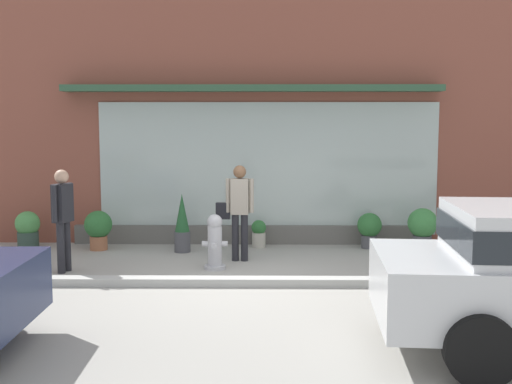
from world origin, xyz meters
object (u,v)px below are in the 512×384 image
pedestrian_with_handbag (238,206)px  potted_plant_window_right (259,233)px  pedestrian_passerby (63,212)px  potted_plant_near_hydrant (28,229)px  potted_plant_doorstep (369,228)px  potted_plant_window_left (182,224)px  fire_hydrant (215,242)px  potted_plant_window_center (423,227)px  potted_plant_corner_tall (98,227)px

pedestrian_with_handbag → potted_plant_window_right: (0.34, 1.16, -0.67)m
pedestrian_passerby → potted_plant_near_hydrant: size_ratio=2.32×
potted_plant_doorstep → potted_plant_window_left: (-3.46, -0.40, 0.13)m
potted_plant_doorstep → potted_plant_window_right: (-2.07, 0.04, -0.11)m
potted_plant_doorstep → fire_hydrant: bearing=-148.0°
pedestrian_with_handbag → potted_plant_doorstep: pedestrian_with_handbag is taller
potted_plant_window_center → potted_plant_corner_tall: size_ratio=1.08×
potted_plant_window_left → fire_hydrant: bearing=-62.5°
potted_plant_doorstep → potted_plant_window_center: bearing=-15.3°
pedestrian_with_handbag → potted_plant_corner_tall: bearing=-15.3°
fire_hydrant → potted_plant_window_center: (3.69, 1.47, 0.01)m
pedestrian_with_handbag → potted_plant_window_right: size_ratio=3.15×
potted_plant_doorstep → potted_plant_window_right: bearing=178.9°
pedestrian_with_handbag → pedestrian_passerby: (-2.71, -0.83, 0.01)m
potted_plant_doorstep → potted_plant_window_center: potted_plant_window_center is taller
fire_hydrant → pedestrian_passerby: size_ratio=0.55×
potted_plant_corner_tall → pedestrian_passerby: bearing=-92.8°
pedestrian_passerby → potted_plant_near_hydrant: pedestrian_passerby is taller
potted_plant_doorstep → potted_plant_near_hydrant: bearing=-179.3°
potted_plant_window_right → potted_plant_doorstep: bearing=-1.1°
pedestrian_with_handbag → potted_plant_window_left: 1.35m
fire_hydrant → potted_plant_near_hydrant: 3.99m
pedestrian_with_handbag → potted_plant_window_right: 1.38m
potted_plant_window_center → potted_plant_window_left: size_ratio=0.74×
potted_plant_near_hydrant → potted_plant_window_center: size_ratio=0.88×
potted_plant_window_right → potted_plant_window_center: bearing=-5.6°
potted_plant_window_left → potted_plant_window_right: size_ratio=2.06×
fire_hydrant → potted_plant_near_hydrant: fire_hydrant is taller
fire_hydrant → potted_plant_window_left: (-0.69, 1.33, 0.07)m
potted_plant_near_hydrant → potted_plant_doorstep: bearing=0.7°
potted_plant_doorstep → potted_plant_corner_tall: bearing=-177.5°
potted_plant_window_right → pedestrian_with_handbag: bearing=-106.2°
potted_plant_near_hydrant → potted_plant_corner_tall: size_ratio=0.95×
fire_hydrant → potted_plant_corner_tall: 2.72m
fire_hydrant → pedestrian_passerby: (-2.35, -0.23, 0.51)m
potted_plant_window_center → potted_plant_window_right: potted_plant_window_center is taller
potted_plant_near_hydrant → pedestrian_passerby: bearing=-55.8°
fire_hydrant → pedestrian_with_handbag: 0.87m
pedestrian_passerby → potted_plant_window_center: size_ratio=2.05×
potted_plant_window_left → pedestrian_with_handbag: bearing=-34.6°
potted_plant_window_center → potted_plant_window_left: bearing=-178.1°
fire_hydrant → potted_plant_window_right: (0.69, 1.77, -0.17)m
potted_plant_window_right → fire_hydrant: bearing=-111.4°
fire_hydrant → potted_plant_window_center: fire_hydrant is taller
potted_plant_doorstep → potted_plant_corner_tall: (-5.03, -0.22, 0.04)m
fire_hydrant → potted_plant_doorstep: (2.76, 1.73, -0.06)m
potted_plant_doorstep → potted_plant_window_left: 3.48m
pedestrian_passerby → potted_plant_window_left: size_ratio=1.52×
pedestrian_passerby → pedestrian_with_handbag: bearing=122.9°
pedestrian_with_handbag → potted_plant_near_hydrant: 4.16m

